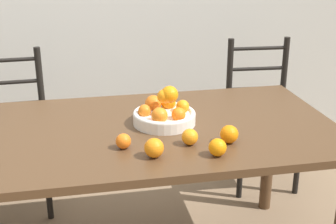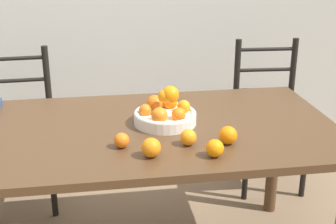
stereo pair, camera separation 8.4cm
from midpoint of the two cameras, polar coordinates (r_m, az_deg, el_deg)
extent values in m
cube|color=#4C331E|center=(2.14, -5.13, -2.41)|extent=(1.85, 0.97, 0.03)
cylinder|color=#4C331E|center=(2.86, 11.34, -5.04)|extent=(0.07, 0.07, 0.73)
cylinder|color=white|center=(2.17, -1.57, -0.81)|extent=(0.29, 0.29, 0.05)
torus|color=white|center=(2.16, -1.57, -0.21)|extent=(0.29, 0.29, 0.02)
sphere|color=orange|center=(2.18, 0.69, 0.67)|extent=(0.06, 0.06, 0.06)
sphere|color=orange|center=(2.24, -1.03, 1.13)|extent=(0.07, 0.07, 0.07)
sphere|color=orange|center=(2.22, -2.90, 1.04)|extent=(0.08, 0.08, 0.08)
sphere|color=orange|center=(2.15, -3.99, 0.11)|extent=(0.06, 0.06, 0.06)
sphere|color=orange|center=(2.07, -2.21, -0.45)|extent=(0.07, 0.07, 0.07)
sphere|color=orange|center=(2.09, 0.14, -0.31)|extent=(0.06, 0.06, 0.06)
sphere|color=orange|center=(2.12, -0.94, 2.14)|extent=(0.08, 0.08, 0.08)
sphere|color=orange|center=(2.13, -1.61, 1.96)|extent=(0.06, 0.06, 0.06)
sphere|color=orange|center=(2.12, -1.61, 1.92)|extent=(0.06, 0.06, 0.06)
sphere|color=orange|center=(1.86, 4.77, -4.33)|extent=(0.07, 0.07, 0.07)
sphere|color=orange|center=(1.95, 1.44, -3.06)|extent=(0.07, 0.07, 0.07)
sphere|color=orange|center=(1.84, -3.03, -4.40)|extent=(0.08, 0.08, 0.08)
sphere|color=orange|center=(1.93, -6.72, -3.56)|extent=(0.06, 0.06, 0.06)
sphere|color=orange|center=(1.97, 6.26, -2.72)|extent=(0.08, 0.08, 0.08)
cylinder|color=black|center=(2.86, -15.30, -8.39)|extent=(0.04, 0.04, 0.47)
cylinder|color=black|center=(3.08, -15.63, -1.15)|extent=(0.04, 0.04, 0.96)
cube|color=black|center=(2.93, -19.42, -2.65)|extent=(0.43, 0.42, 0.04)
cylinder|color=black|center=(3.05, -19.43, 0.91)|extent=(0.38, 0.04, 0.02)
cylinder|color=black|center=(3.01, -19.74, 3.39)|extent=(0.38, 0.04, 0.02)
cylinder|color=black|center=(2.97, -20.06, 5.94)|extent=(0.38, 0.04, 0.02)
cylinder|color=black|center=(3.00, 8.05, -6.36)|extent=(0.04, 0.04, 0.47)
cylinder|color=black|center=(3.12, 14.83, -5.78)|extent=(0.04, 0.04, 0.47)
cylinder|color=black|center=(3.22, 6.58, 0.45)|extent=(0.04, 0.04, 0.96)
cylinder|color=black|center=(3.33, 12.94, 0.74)|extent=(0.04, 0.04, 0.96)
cube|color=black|center=(3.11, 10.78, -0.45)|extent=(0.44, 0.43, 0.04)
cylinder|color=black|center=(3.23, 9.96, 2.85)|extent=(0.38, 0.05, 0.02)
cylinder|color=black|center=(3.19, 10.11, 5.22)|extent=(0.38, 0.05, 0.02)
cylinder|color=black|center=(3.15, 10.27, 7.64)|extent=(0.38, 0.05, 0.02)
camera|label=1|loc=(0.04, -91.17, -0.44)|focal=50.00mm
camera|label=2|loc=(0.04, 88.83, 0.44)|focal=50.00mm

